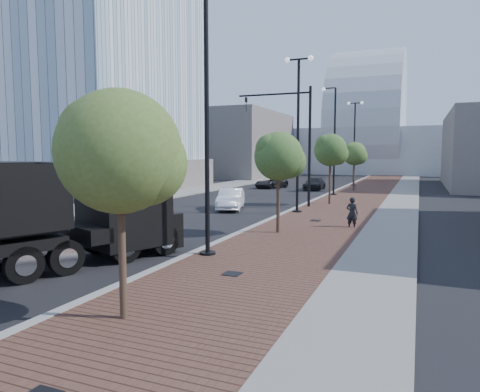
% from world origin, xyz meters
% --- Properties ---
extents(sidewalk, '(7.00, 140.00, 0.12)m').
position_xyz_m(sidewalk, '(3.50, 40.00, 0.06)').
color(sidewalk, '#4C2D23').
rests_on(sidewalk, ground).
extents(concrete_strip, '(2.40, 140.00, 0.13)m').
position_xyz_m(concrete_strip, '(6.20, 40.00, 0.07)').
color(concrete_strip, slate).
rests_on(concrete_strip, ground).
extents(curb, '(0.30, 140.00, 0.14)m').
position_xyz_m(curb, '(0.00, 40.00, 0.07)').
color(curb, gray).
rests_on(curb, ground).
extents(west_sidewalk, '(4.00, 140.00, 0.12)m').
position_xyz_m(west_sidewalk, '(-13.00, 40.00, 0.06)').
color(west_sidewalk, slate).
rests_on(west_sidewalk, ground).
extents(dump_truck, '(7.15, 13.27, 3.34)m').
position_xyz_m(dump_truck, '(-3.54, 6.13, 1.41)').
color(dump_truck, black).
rests_on(dump_truck, ground).
extents(white_sedan, '(2.58, 4.37, 1.36)m').
position_xyz_m(white_sedan, '(-3.94, 22.40, 0.68)').
color(white_sedan, white).
rests_on(white_sedan, ground).
extents(dark_car_mid, '(3.05, 4.47, 1.14)m').
position_xyz_m(dark_car_mid, '(-7.05, 40.19, 0.57)').
color(dark_car_mid, black).
rests_on(dark_car_mid, ground).
extents(dark_car_far, '(1.72, 4.18, 1.21)m').
position_xyz_m(dark_car_far, '(-2.41, 40.02, 0.60)').
color(dark_car_far, black).
rests_on(dark_car_far, ground).
extents(pedestrian, '(0.64, 0.48, 1.56)m').
position_xyz_m(pedestrian, '(4.45, 17.73, 0.78)').
color(pedestrian, black).
rests_on(pedestrian, ground).
extents(streetlight_1, '(1.44, 0.56, 9.21)m').
position_xyz_m(streetlight_1, '(0.49, 10.00, 4.34)').
color(streetlight_1, black).
rests_on(streetlight_1, ground).
extents(streetlight_2, '(1.72, 0.56, 9.28)m').
position_xyz_m(streetlight_2, '(0.60, 22.00, 4.82)').
color(streetlight_2, black).
rests_on(streetlight_2, ground).
extents(streetlight_3, '(1.44, 0.56, 9.21)m').
position_xyz_m(streetlight_3, '(0.49, 34.00, 4.34)').
color(streetlight_3, black).
rests_on(streetlight_3, ground).
extents(streetlight_4, '(1.72, 0.56, 9.28)m').
position_xyz_m(streetlight_4, '(0.60, 46.00, 4.82)').
color(streetlight_4, black).
rests_on(streetlight_4, ground).
extents(traffic_mast, '(5.09, 0.20, 8.00)m').
position_xyz_m(traffic_mast, '(-0.30, 25.00, 4.98)').
color(traffic_mast, black).
rests_on(traffic_mast, ground).
extents(tree_0, '(2.60, 2.59, 4.96)m').
position_xyz_m(tree_0, '(1.65, 4.02, 3.65)').
color(tree_0, '#382619').
rests_on(tree_0, ground).
extents(tree_1, '(2.24, 2.16, 4.59)m').
position_xyz_m(tree_1, '(1.65, 15.02, 3.49)').
color(tree_1, '#382619').
rests_on(tree_1, ground).
extents(tree_2, '(2.32, 2.26, 5.01)m').
position_xyz_m(tree_2, '(1.65, 27.02, 3.86)').
color(tree_2, '#382619').
rests_on(tree_2, ground).
extents(tree_3, '(2.28, 2.22, 4.73)m').
position_xyz_m(tree_3, '(1.65, 39.02, 3.61)').
color(tree_3, '#382619').
rests_on(tree_3, ground).
extents(tower_podium, '(19.00, 19.00, 3.00)m').
position_xyz_m(tower_podium, '(-24.00, 32.00, 1.50)').
color(tower_podium, '#625C58').
rests_on(tower_podium, ground).
extents(convention_center, '(50.00, 30.00, 50.00)m').
position_xyz_m(convention_center, '(-2.00, 85.00, 6.00)').
color(convention_center, '#A6ACB0').
rests_on(convention_center, ground).
extents(commercial_block_nw, '(14.00, 20.00, 10.00)m').
position_xyz_m(commercial_block_nw, '(-20.00, 60.00, 5.00)').
color(commercial_block_nw, slate).
rests_on(commercial_block_nw, ground).
extents(utility_cover_1, '(0.50, 0.50, 0.02)m').
position_xyz_m(utility_cover_1, '(2.40, 8.00, 0.13)').
color(utility_cover_1, black).
rests_on(utility_cover_1, sidewalk).
extents(utility_cover_2, '(0.50, 0.50, 0.02)m').
position_xyz_m(utility_cover_2, '(2.40, 19.00, 0.13)').
color(utility_cover_2, black).
rests_on(utility_cover_2, sidewalk).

